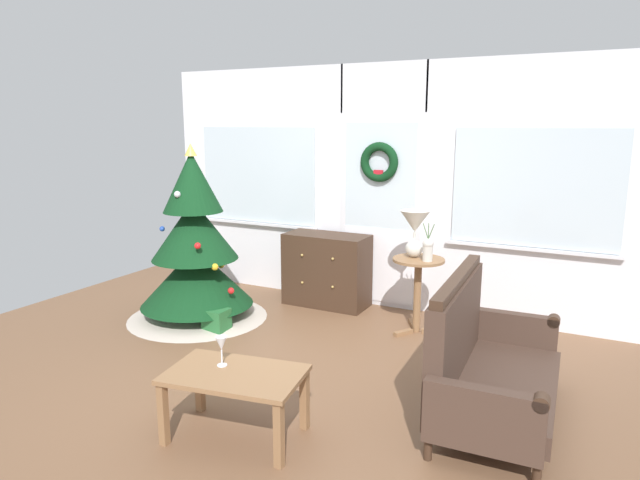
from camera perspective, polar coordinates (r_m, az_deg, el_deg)
The scene contains 11 objects.
ground_plane at distance 4.50m, azimuth -3.86°, elevation -13.79°, with size 6.76×6.76×0.00m, color brown.
back_wall_with_door at distance 5.98m, azimuth 6.28°, elevation 5.35°, with size 5.20×0.19×2.55m.
christmas_tree at distance 5.75m, azimuth -12.52°, elevation -1.61°, with size 1.40×1.40×1.75m.
dresser_cabinet at distance 6.08m, azimuth 0.68°, elevation -3.04°, with size 0.90×0.45×0.78m.
settee_sofa at distance 3.99m, azimuth 16.20°, elevation -11.80°, with size 0.77×1.49×0.96m.
side_table at distance 5.34m, azimuth 9.90°, elevation -4.03°, with size 0.50×0.48×0.71m.
table_lamp at distance 5.28m, azimuth 9.59°, elevation 1.30°, with size 0.28×0.28×0.44m.
flower_vase at distance 5.18m, azimuth 10.88°, elevation -0.86°, with size 0.11×0.10×0.35m.
coffee_table at distance 3.63m, azimuth -8.62°, elevation -14.06°, with size 0.91×0.65×0.43m.
wine_glass at distance 3.65m, azimuth -9.97°, elevation -10.41°, with size 0.08×0.08×0.20m.
gift_box at distance 5.48m, azimuth -10.45°, elevation -8.00°, with size 0.22×0.20×0.22m, color #266633.
Camera 1 is at (2.11, -3.48, 1.94)m, focal length 31.56 mm.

